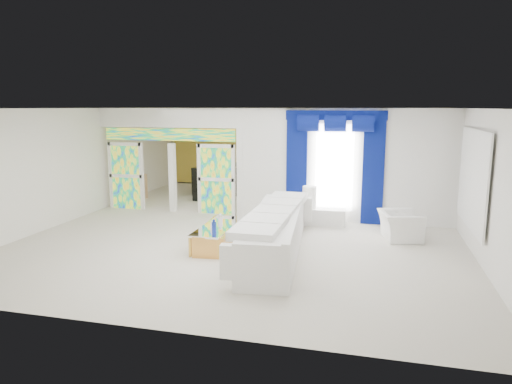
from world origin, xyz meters
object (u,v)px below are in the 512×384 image
(white_sofa, at_px, (275,234))
(console_table, at_px, (321,217))
(coffee_table, at_px, (219,235))
(grand_piano, at_px, (223,179))
(armchair, at_px, (400,226))

(white_sofa, distance_m, console_table, 2.77)
(coffee_table, height_order, console_table, coffee_table)
(coffee_table, xyz_separation_m, console_table, (1.98, 2.39, -0.01))
(white_sofa, height_order, coffee_table, white_sofa)
(coffee_table, relative_size, console_table, 1.55)
(console_table, height_order, grand_piano, grand_piano)
(coffee_table, distance_m, console_table, 3.11)
(console_table, bearing_deg, armchair, -25.26)
(coffee_table, relative_size, grand_piano, 1.03)
(armchair, distance_m, grand_piano, 7.52)
(armchair, bearing_deg, console_table, 51.62)
(console_table, xyz_separation_m, armchair, (1.94, -0.91, 0.11))
(coffee_table, bearing_deg, armchair, 20.61)
(white_sofa, distance_m, armchair, 3.13)
(white_sofa, bearing_deg, console_table, 71.09)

